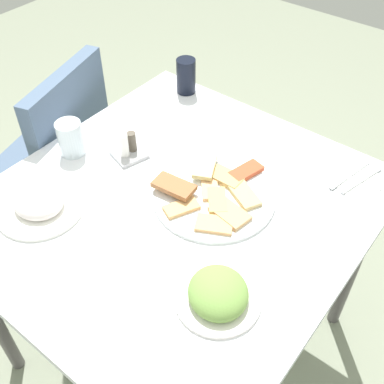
% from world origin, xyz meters
% --- Properties ---
extents(ground_plane, '(6.00, 6.00, 0.00)m').
position_xyz_m(ground_plane, '(0.00, 0.00, 0.00)').
color(ground_plane, gray).
extents(dining_table, '(1.00, 0.94, 0.75)m').
position_xyz_m(dining_table, '(0.00, 0.00, 0.67)').
color(dining_table, white).
rests_on(dining_table, ground_plane).
extents(dining_chair, '(0.52, 0.52, 0.90)m').
position_xyz_m(dining_chair, '(0.07, 0.65, 0.50)').
color(dining_chair, '#4A5F7C').
rests_on(dining_chair, ground_plane).
extents(pide_platter, '(0.34, 0.33, 0.04)m').
position_xyz_m(pide_platter, '(0.08, -0.07, 0.76)').
color(pide_platter, white).
rests_on(pide_platter, dining_table).
extents(salad_plate_greens, '(0.23, 0.23, 0.06)m').
position_xyz_m(salad_plate_greens, '(-0.24, 0.27, 0.77)').
color(salad_plate_greens, white).
rests_on(salad_plate_greens, dining_table).
extents(salad_plate_rice, '(0.20, 0.20, 0.07)m').
position_xyz_m(salad_plate_rice, '(-0.18, -0.27, 0.78)').
color(salad_plate_rice, white).
rests_on(salad_plate_rice, dining_table).
extents(soda_can, '(0.07, 0.07, 0.12)m').
position_xyz_m(soda_can, '(0.44, 0.32, 0.81)').
color(soda_can, black).
rests_on(soda_can, dining_table).
extents(drinking_glass, '(0.08, 0.08, 0.11)m').
position_xyz_m(drinking_glass, '(-0.03, 0.38, 0.81)').
color(drinking_glass, silver).
rests_on(drinking_glass, dining_table).
extents(paper_napkin, '(0.19, 0.19, 0.00)m').
position_xyz_m(paper_napkin, '(0.38, -0.34, 0.75)').
color(paper_napkin, white).
rests_on(paper_napkin, dining_table).
extents(fork, '(0.17, 0.05, 0.00)m').
position_xyz_m(fork, '(0.38, -0.36, 0.76)').
color(fork, silver).
rests_on(fork, paper_napkin).
extents(spoon, '(0.18, 0.05, 0.00)m').
position_xyz_m(spoon, '(0.38, -0.32, 0.76)').
color(spoon, silver).
rests_on(spoon, paper_napkin).
extents(condiment_caddy, '(0.11, 0.11, 0.08)m').
position_xyz_m(condiment_caddy, '(0.06, 0.24, 0.78)').
color(condiment_caddy, '#B2B2B7').
rests_on(condiment_caddy, dining_table).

